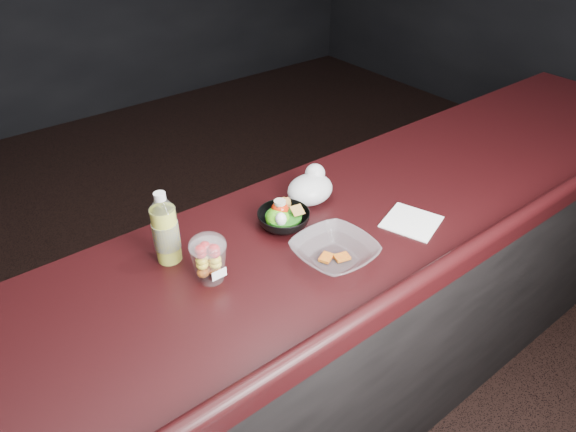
# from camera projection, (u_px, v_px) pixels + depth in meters

# --- Properties ---
(counter) EXTENTS (4.06, 0.71, 1.02)m
(counter) POSITION_uv_depth(u_px,v_px,m) (289.00, 359.00, 1.82)
(counter) COLOR black
(counter) RESTS_ON ground
(lemonade_bottle) EXTENTS (0.07, 0.07, 0.22)m
(lemonade_bottle) POSITION_uv_depth(u_px,v_px,m) (166.00, 233.00, 1.42)
(lemonade_bottle) COLOR #D2D938
(lemonade_bottle) RESTS_ON counter
(fruit_cup) EXTENTS (0.10, 0.10, 0.14)m
(fruit_cup) POSITION_uv_depth(u_px,v_px,m) (209.00, 258.00, 1.37)
(fruit_cup) COLOR white
(fruit_cup) RESTS_ON counter
(green_apple) EXTENTS (0.08, 0.08, 0.08)m
(green_apple) POSITION_uv_depth(u_px,v_px,m) (278.00, 219.00, 1.58)
(green_apple) COLOR #2A890F
(green_apple) RESTS_ON counter
(plastic_bag) EXTENTS (0.16, 0.13, 0.12)m
(plastic_bag) POSITION_uv_depth(u_px,v_px,m) (311.00, 187.00, 1.70)
(plastic_bag) COLOR silver
(plastic_bag) RESTS_ON counter
(snack_bowl) EXTENTS (0.21, 0.21, 0.09)m
(snack_bowl) POSITION_uv_depth(u_px,v_px,m) (283.00, 218.00, 1.59)
(snack_bowl) COLOR black
(snack_bowl) RESTS_ON counter
(takeout_bowl) EXTENTS (0.23, 0.23, 0.06)m
(takeout_bowl) POSITION_uv_depth(u_px,v_px,m) (334.00, 252.00, 1.46)
(takeout_bowl) COLOR silver
(takeout_bowl) RESTS_ON counter
(paper_napkin) EXTENTS (0.20, 0.20, 0.00)m
(paper_napkin) POSITION_uv_depth(u_px,v_px,m) (411.00, 222.00, 1.62)
(paper_napkin) COLOR white
(paper_napkin) RESTS_ON counter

